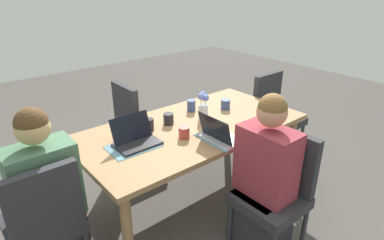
% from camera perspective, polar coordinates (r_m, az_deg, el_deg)
% --- Properties ---
extents(ground_plane, '(10.00, 10.00, 0.00)m').
position_cam_1_polar(ground_plane, '(3.10, -0.00, -13.16)').
color(ground_plane, '#4C4742').
extents(dining_table, '(1.91, 0.98, 0.72)m').
position_cam_1_polar(dining_table, '(2.75, -0.00, -2.37)').
color(dining_table, '#9E754C').
rests_on(dining_table, ground_plane).
extents(chair_far_left_near, '(0.44, 0.44, 0.90)m').
position_cam_1_polar(chair_far_left_near, '(2.43, 14.73, -11.19)').
color(chair_far_left_near, '#2D2D33').
rests_on(chair_far_left_near, ground_plane).
extents(person_far_left_near, '(0.36, 0.40, 1.19)m').
position_cam_1_polar(person_far_left_near, '(2.39, 12.55, -10.78)').
color(person_far_left_near, '#2D2D33').
rests_on(person_far_left_near, ground_plane).
extents(chair_head_right_left_mid, '(0.44, 0.44, 0.90)m').
position_cam_1_polar(chair_head_right_left_mid, '(2.28, -24.47, -15.42)').
color(chair_head_right_left_mid, '#2D2D33').
rests_on(chair_head_right_left_mid, ground_plane).
extents(person_head_right_left_mid, '(0.40, 0.36, 1.19)m').
position_cam_1_polar(person_head_right_left_mid, '(2.33, -23.71, -13.45)').
color(person_head_right_left_mid, '#2D2D33').
rests_on(person_head_right_left_mid, ground_plane).
extents(chair_head_left_left_far, '(0.44, 0.44, 0.90)m').
position_cam_1_polar(chair_head_left_left_far, '(3.72, 14.21, 1.57)').
color(chair_head_left_left_far, '#2D2D33').
rests_on(chair_head_left_left_far, ground_plane).
extents(chair_near_right_near, '(0.44, 0.44, 0.90)m').
position_cam_1_polar(chair_near_right_near, '(3.41, -9.63, -0.05)').
color(chair_near_right_near, '#2D2D33').
rests_on(chair_near_right_near, ground_plane).
extents(flower_vase, '(0.10, 0.10, 0.26)m').
position_cam_1_polar(flower_vase, '(2.77, 1.97, 2.26)').
color(flower_vase, silver).
rests_on(flower_vase, dining_table).
extents(placemat_far_left_near, '(0.27, 0.37, 0.00)m').
position_cam_1_polar(placemat_far_left_near, '(2.52, 5.09, -3.22)').
color(placemat_far_left_near, slate).
rests_on(placemat_far_left_near, dining_table).
extents(placemat_head_right_left_mid, '(0.37, 0.27, 0.00)m').
position_cam_1_polar(placemat_head_right_left_mid, '(2.43, -10.28, -4.60)').
color(placemat_head_right_left_mid, slate).
rests_on(placemat_head_right_left_mid, dining_table).
extents(laptop_head_right_left_mid, '(0.32, 0.22, 0.21)m').
position_cam_1_polar(laptop_head_right_left_mid, '(2.44, -9.87, -3.26)').
color(laptop_head_right_left_mid, black).
rests_on(laptop_head_right_left_mid, dining_table).
extents(laptop_far_left_near, '(0.22, 0.32, 0.21)m').
position_cam_1_polar(laptop_far_left_near, '(2.47, 4.91, -2.65)').
color(laptop_far_left_near, silver).
rests_on(laptop_far_left_near, dining_table).
extents(coffee_mug_near_left, '(0.09, 0.09, 0.09)m').
position_cam_1_polar(coffee_mug_near_left, '(2.50, -1.40, -2.18)').
color(coffee_mug_near_left, '#AD3D38').
rests_on(coffee_mug_near_left, dining_table).
extents(coffee_mug_near_right, '(0.09, 0.09, 0.09)m').
position_cam_1_polar(coffee_mug_near_right, '(3.07, 5.88, 2.75)').
color(coffee_mug_near_right, '#33477A').
rests_on(coffee_mug_near_right, dining_table).
extents(coffee_mug_centre_left, '(0.07, 0.07, 0.10)m').
position_cam_1_polar(coffee_mug_centre_left, '(2.64, -7.48, -0.80)').
color(coffee_mug_centre_left, '#232328').
rests_on(coffee_mug_centre_left, dining_table).
extents(coffee_mug_centre_right, '(0.08, 0.08, 0.11)m').
position_cam_1_polar(coffee_mug_centre_right, '(3.00, -0.13, 2.53)').
color(coffee_mug_centre_right, '#33477A').
rests_on(coffee_mug_centre_right, dining_table).
extents(coffee_mug_far_left, '(0.09, 0.09, 0.09)m').
position_cam_1_polar(coffee_mug_far_left, '(2.74, -4.14, 0.22)').
color(coffee_mug_far_left, '#232328').
rests_on(coffee_mug_far_left, dining_table).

